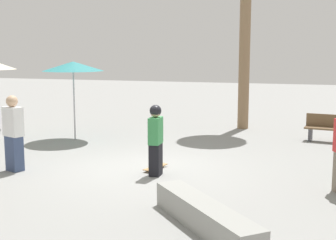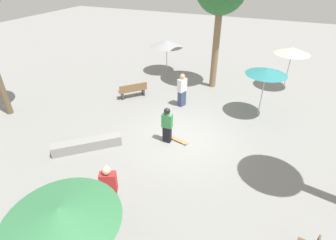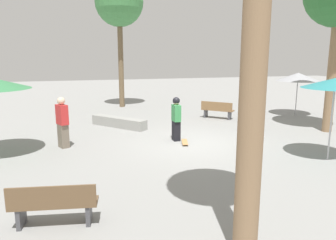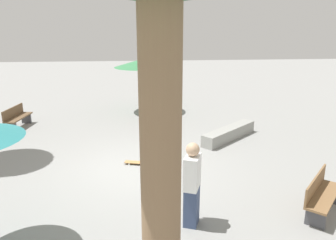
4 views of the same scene
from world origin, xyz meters
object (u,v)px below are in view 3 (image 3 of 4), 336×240
at_px(bench_far, 54,205).
at_px(shade_umbrella_grey, 298,77).
at_px(skater_main, 176,117).
at_px(skateboard, 185,142).
at_px(palm_tree_right, 119,3).
at_px(bystander_far, 250,110).
at_px(bystander_watching, 63,123).
at_px(bench_near, 217,110).
at_px(shade_umbrella_teal, 335,83).
at_px(concrete_ledge, 119,122).

height_order(bench_far, shade_umbrella_grey, shade_umbrella_grey).
distance_m(skater_main, skateboard, 0.98).
relative_size(skateboard, palm_tree_right, 0.11).
bearing_deg(bystander_far, skateboard, -139.86).
bearing_deg(bystander_watching, skateboard, 55.83).
xyz_separation_m(skateboard, bystander_watching, (4.19, -0.65, 0.82)).
distance_m(skater_main, bystander_watching, 4.02).
height_order(skater_main, skateboard, skater_main).
bearing_deg(bystander_watching, bystander_far, 68.10).
bearing_deg(bystander_watching, bench_far, -24.90).
bearing_deg(skateboard, bystander_watching, -84.23).
distance_m(bystander_watching, bystander_far, 7.37).
bearing_deg(bench_far, bench_near, 59.40).
relative_size(palm_tree_right, bystander_far, 4.15).
relative_size(skater_main, palm_tree_right, 0.22).
distance_m(bench_far, shade_umbrella_teal, 8.32).
bearing_deg(bystander_watching, shade_umbrella_teal, 40.77).
height_order(bench_far, palm_tree_right, palm_tree_right).
bearing_deg(skater_main, bystander_far, 97.88).
height_order(bystander_watching, bystander_far, bystander_far).
height_order(concrete_ledge, shade_umbrella_teal, shade_umbrella_teal).
height_order(skater_main, shade_umbrella_grey, shade_umbrella_grey).
distance_m(concrete_ledge, bench_far, 8.45).
relative_size(bench_far, bystander_far, 0.91).
xyz_separation_m(skateboard, palm_tree_right, (1.10, -8.92, 5.95)).
distance_m(skateboard, bystander_watching, 4.32).
height_order(bench_far, shade_umbrella_teal, shade_umbrella_teal).
bearing_deg(concrete_ledge, skateboard, 120.51).
bearing_deg(bystander_far, skater_main, -148.90).
relative_size(bystander_watching, bystander_far, 0.97).
distance_m(skater_main, shade_umbrella_grey, 8.33).
bearing_deg(bystander_watching, shade_umbrella_grey, 79.90).
relative_size(concrete_ledge, shade_umbrella_grey, 1.08).
height_order(concrete_ledge, bystander_watching, bystander_watching).
bearing_deg(palm_tree_right, concrete_ledge, 81.19).
height_order(bench_near, bystander_watching, bystander_watching).
distance_m(concrete_ledge, shade_umbrella_grey, 9.54).
xyz_separation_m(bench_far, shade_umbrella_grey, (-11.54, -8.63, 1.58)).
xyz_separation_m(skateboard, bystander_far, (-3.17, -1.09, 0.84)).
bearing_deg(palm_tree_right, skateboard, 97.04).
bearing_deg(skater_main, shade_umbrella_grey, 111.46).
xyz_separation_m(skater_main, skateboard, (-0.17, 0.50, -0.82)).
distance_m(skater_main, bench_far, 6.67).
relative_size(skateboard, bystander_watching, 0.47).
height_order(skateboard, concrete_ledge, concrete_ledge).
xyz_separation_m(shade_umbrella_grey, bystander_far, (4.23, 2.71, -1.10)).
height_order(shade_umbrella_teal, bystander_far, shade_umbrella_teal).
bearing_deg(concrete_ledge, palm_tree_right, -98.81).
bearing_deg(bystander_far, shade_umbrella_teal, -61.22).
relative_size(shade_umbrella_grey, palm_tree_right, 0.30).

